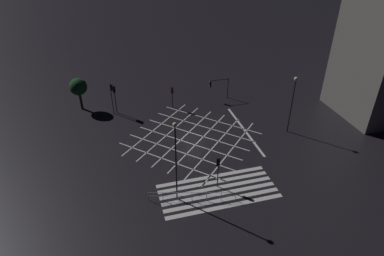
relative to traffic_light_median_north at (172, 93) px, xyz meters
The scene contains 11 objects.
ground_plane 8.70m from the traffic_light_median_north, 86.07° to the right, with size 200.00×200.00×0.00m, color black.
road_markings 14.11m from the traffic_light_median_north, 86.00° to the right, with size 17.75×21.23×0.01m.
traffic_light_median_north is the anchor object (origin of this frame).
traffic_light_nw_cross 7.92m from the traffic_light_median_north, behind, with size 0.36×0.39×4.14m.
traffic_light_median_south 17.50m from the traffic_light_median_north, 87.64° to the right, with size 0.36×0.39×3.58m.
traffic_light_ne_main 7.05m from the traffic_light_median_north, ahead, with size 3.05×0.36×3.25m.
traffic_light_nw_main 8.29m from the traffic_light_median_north, behind, with size 0.39×0.36×4.52m.
street_lamp_east 18.87m from the traffic_light_median_north, 101.35° to the right, with size 0.43×0.43×8.74m.
street_lamp_west 16.50m from the traffic_light_median_north, 38.22° to the right, with size 0.49×0.49×7.56m.
street_tree_near 12.98m from the traffic_light_median_north, 165.92° to the left, with size 2.41×2.41×4.68m.
pedestrian_railing 19.06m from the traffic_light_median_north, 97.00° to the right, with size 8.20×2.29×1.05m.
Camera 1 is at (-9.38, -34.08, 23.70)m, focal length 32.00 mm.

